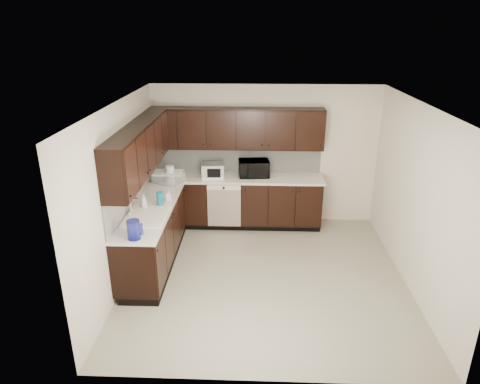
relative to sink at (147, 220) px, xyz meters
name	(u,v)px	position (x,y,z in m)	size (l,w,h in m)	color
floor	(265,276)	(1.68, 0.01, -0.88)	(4.00, 4.00, 0.00)	#9C9881
ceiling	(269,105)	(1.68, 0.01, 1.62)	(4.00, 4.00, 0.00)	white
wall_back	(265,155)	(1.68, 2.01, 0.37)	(4.00, 0.02, 2.50)	beige
wall_left	(122,195)	(-0.32, 0.01, 0.37)	(0.02, 4.00, 2.50)	beige
wall_right	(416,199)	(3.68, 0.01, 0.37)	(0.02, 4.00, 2.50)	beige
wall_front	(271,278)	(1.68, -1.99, 0.37)	(4.00, 0.02, 2.50)	beige
lower_cabinets	(205,217)	(0.67, 1.12, -0.47)	(3.00, 2.80, 0.90)	black
countertop	(204,189)	(0.67, 1.12, 0.04)	(3.03, 2.83, 0.04)	beige
backsplash	(192,170)	(0.46, 1.33, 0.30)	(3.00, 2.80, 0.48)	#BCBCB7
upper_cabinets	(197,137)	(0.58, 1.22, 0.89)	(3.00, 2.80, 0.70)	black
dishwasher	(224,203)	(0.98, 1.42, -0.33)	(0.58, 0.04, 0.78)	beige
sink	(147,220)	(0.00, 0.00, 0.00)	(0.54, 0.82, 0.42)	beige
microwave	(254,168)	(1.49, 1.74, 0.20)	(0.52, 0.35, 0.29)	black
soap_bottle_a	(168,195)	(0.20, 0.59, 0.15)	(0.08, 0.08, 0.17)	gray
soap_bottle_b	(144,201)	(-0.09, 0.27, 0.17)	(0.08, 0.08, 0.22)	gray
toaster_oven	(213,170)	(0.77, 1.67, 0.18)	(0.39, 0.29, 0.24)	silver
storage_bin	(168,178)	(0.05, 1.36, 0.15)	(0.45, 0.33, 0.18)	white
blue_pitcher	(134,230)	(0.02, -0.69, 0.18)	(0.17, 0.17, 0.25)	navy
teal_tumbler	(160,199)	(0.12, 0.35, 0.17)	(0.10, 0.10, 0.22)	#0B6B7F
paper_towel_roll	(170,174)	(0.08, 1.36, 0.21)	(0.13, 0.13, 0.30)	silver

